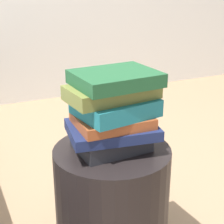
{
  "coord_description": "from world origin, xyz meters",
  "views": [
    {
      "loc": [
        -0.48,
        -1.03,
        1.01
      ],
      "look_at": [
        0.0,
        0.0,
        0.59
      ],
      "focal_mm": 59.14,
      "sensor_mm": 36.0,
      "label": 1
    }
  ],
  "objects": [
    {
      "name": "book_rust",
      "position": [
        0.0,
        -0.0,
        0.56
      ],
      "size": [
        0.25,
        0.2,
        0.03
      ],
      "primitive_type": "cube",
      "rotation": [
        0.0,
        0.0,
        -0.04
      ],
      "color": "#994723",
      "rests_on": "book_navy"
    },
    {
      "name": "book_forest",
      "position": [
        0.01,
        -0.01,
        0.7
      ],
      "size": [
        0.27,
        0.22,
        0.04
      ],
      "primitive_type": "cube",
      "rotation": [
        0.0,
        0.0,
        0.06
      ],
      "color": "#1E512D",
      "rests_on": "book_olive"
    },
    {
      "name": "book_navy",
      "position": [
        -0.0,
        0.0,
        0.53
      ],
      "size": [
        0.32,
        0.25,
        0.03
      ],
      "primitive_type": "cube",
      "rotation": [
        0.0,
        0.0,
        -0.15
      ],
      "color": "#19234C",
      "rests_on": "book_charcoal"
    },
    {
      "name": "side_table",
      "position": [
        0.0,
        0.0,
        0.23
      ],
      "size": [
        0.41,
        0.41,
        0.45
      ],
      "primitive_type": "cylinder",
      "color": "black",
      "rests_on": "ground_plane"
    },
    {
      "name": "book_teal",
      "position": [
        0.01,
        -0.0,
        0.61
      ],
      "size": [
        0.27,
        0.23,
        0.06
      ],
      "primitive_type": "cube",
      "rotation": [
        0.0,
        0.0,
        0.14
      ],
      "color": "#1E727F",
      "rests_on": "book_rust"
    },
    {
      "name": "book_olive",
      "position": [
        0.0,
        -0.0,
        0.66
      ],
      "size": [
        0.3,
        0.18,
        0.05
      ],
      "primitive_type": "cube",
      "rotation": [
        0.0,
        0.0,
        0.1
      ],
      "color": "olive",
      "rests_on": "book_teal"
    },
    {
      "name": "book_charcoal",
      "position": [
        -0.0,
        0.01,
        0.48
      ],
      "size": [
        0.24,
        0.18,
        0.06
      ],
      "primitive_type": "cube",
      "rotation": [
        0.0,
        0.0,
        0.04
      ],
      "color": "#28282D",
      "rests_on": "side_table"
    }
  ]
}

